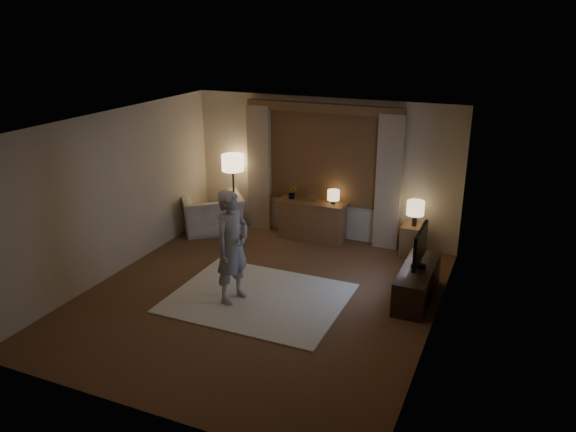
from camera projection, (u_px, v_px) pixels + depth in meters
The scene contains 13 objects.
room at pixel (271, 203), 8.29m from camera, with size 5.04×5.54×2.64m.
rug at pixel (258, 298), 8.28m from camera, with size 2.50×2.00×0.02m, color beige.
sideboard at pixel (312, 221), 10.39m from camera, with size 1.20×0.40×0.70m, color brown.
picture_frame at pixel (313, 198), 10.24m from camera, with size 0.16×0.02×0.20m, color brown.
plant at pixel (292, 193), 10.37m from camera, with size 0.17×0.13×0.30m, color #999999.
table_lamp_sideboard at pixel (333, 196), 10.06m from camera, with size 0.22×0.22×0.30m.
floor_lamp at pixel (233, 167), 10.70m from camera, with size 0.43×0.43×1.46m.
armchair at pixel (212, 213), 10.76m from camera, with size 1.11×0.97×0.72m, color beige.
side_table at pixel (413, 241), 9.67m from camera, with size 0.40×0.40×0.56m, color brown.
table_lamp_side at pixel (415, 209), 9.47m from camera, with size 0.30×0.30×0.44m.
tv_stand at pixel (417, 283), 8.21m from camera, with size 0.45×1.40×0.50m, color black.
tv at pixel (420, 246), 8.02m from camera, with size 0.20×0.83×0.60m.
person at pixel (232, 247), 7.95m from camera, with size 0.61×0.40×1.66m, color #A49E97.
Camera 1 is at (3.34, -6.63, 3.94)m, focal length 35.00 mm.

